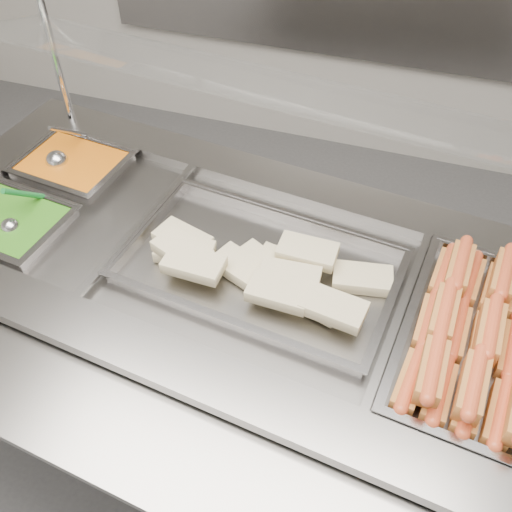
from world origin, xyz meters
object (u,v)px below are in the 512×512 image
(steam_counter, at_px, (242,354))
(pan_hotdogs, at_px, (479,349))
(pan_wraps, at_px, (259,270))
(serving_spoon, at_px, (13,221))
(ladle, at_px, (58,159))
(sneeze_guard, at_px, (276,91))

(steam_counter, relative_size, pan_hotdogs, 3.35)
(pan_wraps, relative_size, serving_spoon, 4.20)
(ladle, bearing_deg, pan_wraps, -16.71)
(sneeze_guard, relative_size, ladle, 8.85)
(pan_hotdogs, bearing_deg, sneeze_guard, 153.95)
(ladle, height_order, serving_spoon, ladle)
(steam_counter, height_order, serving_spoon, serving_spoon)
(pan_wraps, bearing_deg, pan_hotdogs, -6.77)
(sneeze_guard, bearing_deg, steam_counter, -96.76)
(pan_wraps, bearing_deg, sneeze_guard, 98.58)
(steam_counter, xyz_separation_m, ladle, (-0.71, 0.22, 0.49))
(ladle, bearing_deg, steam_counter, -17.56)
(pan_hotdogs, relative_size, pan_wraps, 0.81)
(steam_counter, height_order, sneeze_guard, sneeze_guard)
(steam_counter, distance_m, serving_spoon, 0.83)
(pan_hotdogs, xyz_separation_m, pan_wraps, (-0.60, 0.07, 0.02))
(sneeze_guard, relative_size, pan_hotdogs, 2.85)
(pan_hotdogs, xyz_separation_m, serving_spoon, (-1.33, -0.00, 0.05))
(pan_wraps, bearing_deg, steam_counter, 173.23)
(sneeze_guard, distance_m, pan_wraps, 0.48)
(pan_hotdogs, xyz_separation_m, ladle, (-1.37, 0.30, 0.05))
(steam_counter, height_order, pan_hotdogs, pan_hotdogs)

